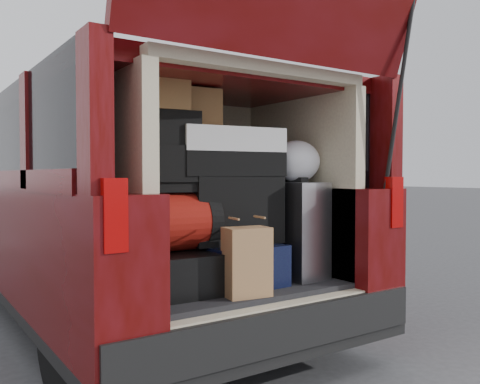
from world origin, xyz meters
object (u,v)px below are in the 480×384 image
object	(u,v)px
black_hardshell	(170,271)
black_soft_case	(231,209)
navy_hardshell	(232,263)
red_duffel	(170,222)
backpack	(170,152)
kraft_bag	(247,262)
twotone_duffel	(227,152)
silver_roller	(295,230)

from	to	relation	value
black_hardshell	black_soft_case	size ratio (longest dim) A/B	1.02
navy_hardshell	red_duffel	world-z (taller)	red_duffel
navy_hardshell	backpack	distance (m)	0.75
kraft_bag	red_duffel	distance (m)	0.47
red_duffel	backpack	world-z (taller)	backpack
black_hardshell	backpack	xyz separation A→B (m)	(0.00, 0.01, 0.65)
red_duffel	twotone_duffel	bearing A→B (deg)	1.73
backpack	twotone_duffel	bearing A→B (deg)	7.71
black_hardshell	silver_roller	distance (m)	0.83
red_duffel	backpack	size ratio (longest dim) A/B	1.13
red_duffel	navy_hardshell	bearing A→B (deg)	-2.17
navy_hardshell	backpack	bearing A→B (deg)	174.15
kraft_bag	twotone_duffel	xyz separation A→B (m)	(0.09, 0.33, 0.58)
navy_hardshell	silver_roller	xyz separation A→B (m)	(0.42, -0.07, 0.18)
navy_hardshell	red_duffel	bearing A→B (deg)	175.54
navy_hardshell	red_duffel	xyz separation A→B (m)	(-0.39, 0.02, 0.26)
silver_roller	black_soft_case	size ratio (longest dim) A/B	1.09
black_soft_case	red_duffel	bearing A→B (deg)	-171.30
navy_hardshell	black_soft_case	size ratio (longest dim) A/B	1.00
black_soft_case	backpack	distance (m)	0.52
black_soft_case	twotone_duffel	bearing A→B (deg)	-168.93
navy_hardshell	black_hardshell	bearing A→B (deg)	174.95
red_duffel	black_hardshell	bearing A→B (deg)	59.07
navy_hardshell	backpack	world-z (taller)	backpack
red_duffel	twotone_duffel	size ratio (longest dim) A/B	0.80
silver_roller	black_soft_case	world-z (taller)	black_soft_case
black_soft_case	twotone_duffel	world-z (taller)	twotone_duffel
kraft_bag	silver_roller	bearing A→B (deg)	32.96
silver_roller	kraft_bag	bearing A→B (deg)	-158.10
red_duffel	black_soft_case	distance (m)	0.41
twotone_duffel	red_duffel	bearing A→B (deg)	-171.11
black_hardshell	backpack	distance (m)	0.65
silver_roller	navy_hardshell	bearing A→B (deg)	168.49
silver_roller	backpack	size ratio (longest dim) A/B	1.35
twotone_duffel	kraft_bag	bearing A→B (deg)	-97.72
black_hardshell	silver_roller	world-z (taller)	silver_roller
black_hardshell	red_duffel	distance (m)	0.27
red_duffel	kraft_bag	bearing A→B (deg)	-48.12
silver_roller	kraft_bag	distance (m)	0.58
navy_hardshell	kraft_bag	distance (m)	0.33
black_hardshell	navy_hardshell	xyz separation A→B (m)	(0.39, -0.02, 0.01)
twotone_duffel	navy_hardshell	bearing A→B (deg)	-48.60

